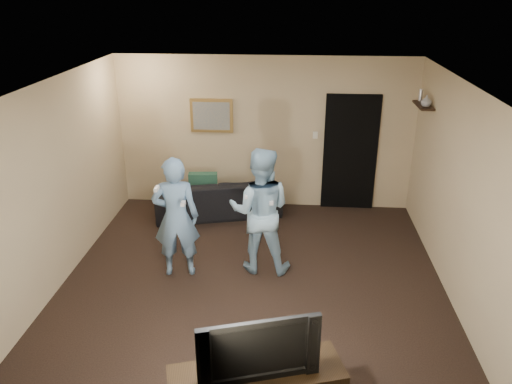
# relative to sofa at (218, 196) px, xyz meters

# --- Properties ---
(ground) EXTENTS (5.00, 5.00, 0.00)m
(ground) POSITION_rel_sofa_xyz_m (0.77, -2.05, -0.31)
(ground) COLOR black
(ground) RESTS_ON ground
(ceiling) EXTENTS (5.00, 5.00, 0.04)m
(ceiling) POSITION_rel_sofa_xyz_m (0.77, -2.05, 2.29)
(ceiling) COLOR silver
(ceiling) RESTS_ON wall_back
(wall_back) EXTENTS (5.00, 0.04, 2.60)m
(wall_back) POSITION_rel_sofa_xyz_m (0.77, 0.45, 0.99)
(wall_back) COLOR tan
(wall_back) RESTS_ON ground
(wall_front) EXTENTS (5.00, 0.04, 2.60)m
(wall_front) POSITION_rel_sofa_xyz_m (0.77, -4.55, 0.99)
(wall_front) COLOR tan
(wall_front) RESTS_ON ground
(wall_left) EXTENTS (0.04, 5.00, 2.60)m
(wall_left) POSITION_rel_sofa_xyz_m (-1.73, -2.05, 0.99)
(wall_left) COLOR tan
(wall_left) RESTS_ON ground
(wall_right) EXTENTS (0.04, 5.00, 2.60)m
(wall_right) POSITION_rel_sofa_xyz_m (3.27, -2.05, 0.99)
(wall_right) COLOR tan
(wall_right) RESTS_ON ground
(sofa) EXTENTS (2.24, 1.31, 0.61)m
(sofa) POSITION_rel_sofa_xyz_m (0.00, 0.00, 0.00)
(sofa) COLOR black
(sofa) RESTS_ON ground
(throw_pillow) EXTENTS (0.49, 0.20, 0.48)m
(throw_pillow) POSITION_rel_sofa_xyz_m (-0.24, 0.00, 0.17)
(throw_pillow) COLOR #164433
(throw_pillow) RESTS_ON sofa
(painting_frame) EXTENTS (0.72, 0.05, 0.57)m
(painting_frame) POSITION_rel_sofa_xyz_m (-0.13, 0.42, 1.29)
(painting_frame) COLOR olive
(painting_frame) RESTS_ON wall_back
(painting_canvas) EXTENTS (0.62, 0.01, 0.47)m
(painting_canvas) POSITION_rel_sofa_xyz_m (-0.13, 0.40, 1.29)
(painting_canvas) COLOR slate
(painting_canvas) RESTS_ON painting_frame
(doorway) EXTENTS (0.90, 0.06, 2.00)m
(doorway) POSITION_rel_sofa_xyz_m (2.22, 0.42, 0.69)
(doorway) COLOR black
(doorway) RESTS_ON ground
(light_switch) EXTENTS (0.08, 0.02, 0.12)m
(light_switch) POSITION_rel_sofa_xyz_m (1.62, 0.42, 0.99)
(light_switch) COLOR silver
(light_switch) RESTS_ON wall_back
(wall_shelf) EXTENTS (0.20, 0.60, 0.03)m
(wall_shelf) POSITION_rel_sofa_xyz_m (3.16, -0.25, 1.68)
(wall_shelf) COLOR black
(wall_shelf) RESTS_ON wall_right
(shelf_vase) EXTENTS (0.17, 0.17, 0.16)m
(shelf_vase) POSITION_rel_sofa_xyz_m (3.16, -0.38, 1.78)
(shelf_vase) COLOR #A1A2A6
(shelf_vase) RESTS_ON wall_shelf
(shelf_figurine) EXTENTS (0.06, 0.06, 0.18)m
(shelf_figurine) POSITION_rel_sofa_xyz_m (3.16, -0.02, 1.79)
(shelf_figurine) COLOR silver
(shelf_figurine) RESTS_ON wall_shelf
(television) EXTENTS (1.05, 0.44, 0.61)m
(television) POSITION_rel_sofa_xyz_m (0.99, -4.31, 0.52)
(television) COLOR black
(television) RESTS_ON tv_console
(wii_player_left) EXTENTS (0.66, 0.53, 1.66)m
(wii_player_left) POSITION_rel_sofa_xyz_m (-0.25, -1.93, 0.52)
(wii_player_left) COLOR #6B92BA
(wii_player_left) RESTS_ON ground
(wii_player_right) EXTENTS (0.88, 0.70, 1.74)m
(wii_player_right) POSITION_rel_sofa_xyz_m (0.84, -1.73, 0.56)
(wii_player_right) COLOR #91B9D4
(wii_player_right) RESTS_ON ground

